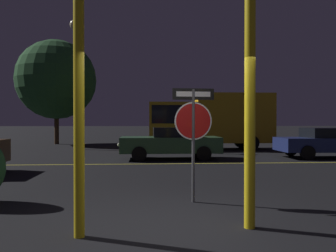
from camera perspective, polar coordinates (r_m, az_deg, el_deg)
ground_plane at (r=4.96m, az=1.27°, el=-17.62°), size 260.00×260.00×0.00m
road_center_stripe at (r=12.29m, az=-1.73°, el=-6.60°), size 39.55×0.12×0.01m
stop_sign at (r=6.36m, az=4.43°, el=0.74°), size 0.82×0.09×2.21m
yellow_pole_left at (r=4.57m, az=-15.24°, el=1.72°), size 0.14×0.14×3.28m
yellow_pole_right at (r=4.94m, az=14.07°, el=2.45°), size 0.16×0.16×3.42m
passing_car_2 at (r=13.82m, az=0.44°, el=-2.93°), size 4.26×1.88×1.34m
passing_car_3 at (r=15.98m, az=26.11°, el=-2.57°), size 4.47×1.90×1.31m
delivery_truck at (r=19.07m, az=7.13°, el=1.15°), size 7.03×2.39×3.19m
street_lamp at (r=19.83m, az=-15.95°, el=11.16°), size 0.54×0.54×7.41m
tree_0 at (r=24.75m, az=-18.86°, el=7.62°), size 5.59×5.59×7.37m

